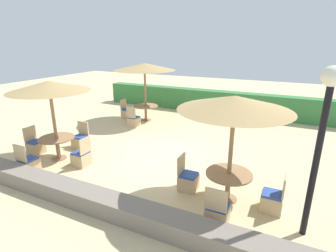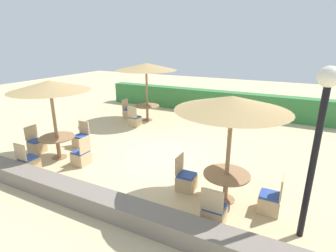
{
  "view_description": "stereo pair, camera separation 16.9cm",
  "coord_description": "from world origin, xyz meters",
  "px_view_note": "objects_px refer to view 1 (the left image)",
  "views": [
    {
      "loc": [
        3.74,
        -7.15,
        3.69
      ],
      "look_at": [
        0.0,
        0.6,
        0.9
      ],
      "focal_mm": 28.0,
      "sensor_mm": 36.0,
      "label": 1
    },
    {
      "loc": [
        3.89,
        -7.07,
        3.69
      ],
      "look_at": [
        0.0,
        0.6,
        0.9
      ],
      "focal_mm": 28.0,
      "sensor_mm": 36.0,
      "label": 2
    }
  ],
  "objects_px": {
    "patio_chair_front_left_west": "(35,146)",
    "round_table_front_right": "(229,179)",
    "lamp_post": "(324,122)",
    "parasol_front_right": "(235,104)",
    "patio_chair_back_left_south": "(134,121)",
    "parasol_front_left": "(49,86)",
    "patio_chair_front_right_east": "(272,200)",
    "patio_chair_back_left_west": "(127,113)",
    "patio_chair_front_left_east": "(82,157)",
    "patio_chair_front_left_north": "(81,141)",
    "round_table_back_left": "(146,108)",
    "parasol_back_left": "(145,67)",
    "patio_chair_front_right_south": "(217,213)",
    "round_table_front_left": "(57,142)",
    "patio_chair_front_left_south": "(28,164)",
    "patio_chair_front_right_west": "(188,180)"
  },
  "relations": [
    {
      "from": "patio_chair_front_left_east",
      "to": "patio_chair_front_right_south",
      "type": "distance_m",
      "value": 4.63
    },
    {
      "from": "patio_chair_front_left_south",
      "to": "lamp_post",
      "type": "bearing_deg",
      "value": 5.04
    },
    {
      "from": "patio_chair_front_left_west",
      "to": "patio_chair_front_right_south",
      "type": "relative_size",
      "value": 1.0
    },
    {
      "from": "patio_chair_back_left_south",
      "to": "patio_chair_front_left_west",
      "type": "bearing_deg",
      "value": -109.17
    },
    {
      "from": "patio_chair_back_left_west",
      "to": "parasol_front_left",
      "type": "relative_size",
      "value": 0.36
    },
    {
      "from": "patio_chair_front_left_west",
      "to": "patio_chair_front_right_east",
      "type": "xyz_separation_m",
      "value": [
        7.64,
        0.11,
        0.0
      ]
    },
    {
      "from": "patio_chair_front_left_north",
      "to": "patio_chair_back_left_south",
      "type": "bearing_deg",
      "value": -97.12
    },
    {
      "from": "patio_chair_back_left_south",
      "to": "parasol_front_left",
      "type": "distance_m",
      "value": 4.54
    },
    {
      "from": "round_table_back_left",
      "to": "patio_chair_front_right_west",
      "type": "height_order",
      "value": "patio_chair_front_right_west"
    },
    {
      "from": "parasol_back_left",
      "to": "patio_chair_front_left_west",
      "type": "distance_m",
      "value": 5.75
    },
    {
      "from": "parasol_front_right",
      "to": "patio_chair_front_right_west",
      "type": "distance_m",
      "value": 2.38
    },
    {
      "from": "round_table_front_right",
      "to": "patio_chair_back_left_south",
      "type": "bearing_deg",
      "value": 143.22
    },
    {
      "from": "lamp_post",
      "to": "parasol_front_right",
      "type": "height_order",
      "value": "lamp_post"
    },
    {
      "from": "patio_chair_front_right_west",
      "to": "patio_chair_front_right_east",
      "type": "xyz_separation_m",
      "value": [
        2.06,
        -0.01,
        0.0
      ]
    },
    {
      "from": "patio_chair_front_left_north",
      "to": "patio_chair_front_right_west",
      "type": "bearing_deg",
      "value": 168.14
    },
    {
      "from": "parasol_front_left",
      "to": "patio_chair_front_right_south",
      "type": "distance_m",
      "value": 6.04
    },
    {
      "from": "patio_chair_back_left_west",
      "to": "patio_chair_front_left_north",
      "type": "relative_size",
      "value": 1.0
    },
    {
      "from": "parasol_front_left",
      "to": "patio_chair_front_left_west",
      "type": "bearing_deg",
      "value": -179.09
    },
    {
      "from": "lamp_post",
      "to": "round_table_front_right",
      "type": "relative_size",
      "value": 3.01
    },
    {
      "from": "patio_chair_front_right_west",
      "to": "patio_chair_front_right_south",
      "type": "bearing_deg",
      "value": 46.74
    },
    {
      "from": "parasol_front_left",
      "to": "round_table_front_right",
      "type": "height_order",
      "value": "parasol_front_left"
    },
    {
      "from": "lamp_post",
      "to": "parasol_back_left",
      "type": "height_order",
      "value": "lamp_post"
    },
    {
      "from": "patio_chair_front_left_west",
      "to": "patio_chair_front_right_east",
      "type": "bearing_deg",
      "value": 90.79
    },
    {
      "from": "round_table_back_left",
      "to": "patio_chair_front_left_north",
      "type": "height_order",
      "value": "patio_chair_front_left_north"
    },
    {
      "from": "parasol_back_left",
      "to": "round_table_front_right",
      "type": "height_order",
      "value": "parasol_back_left"
    },
    {
      "from": "patio_chair_front_left_north",
      "to": "patio_chair_front_right_east",
      "type": "relative_size",
      "value": 1.0
    },
    {
      "from": "parasol_back_left",
      "to": "patio_chair_back_left_south",
      "type": "distance_m",
      "value": 2.54
    },
    {
      "from": "patio_chair_back_left_west",
      "to": "patio_chair_front_left_east",
      "type": "bearing_deg",
      "value": 19.31
    },
    {
      "from": "patio_chair_front_left_south",
      "to": "patio_chair_front_left_west",
      "type": "xyz_separation_m",
      "value": [
        -1.04,
        1.06,
        0.0
      ]
    },
    {
      "from": "round_table_front_left",
      "to": "parasol_front_right",
      "type": "distance_m",
      "value": 5.85
    },
    {
      "from": "parasol_back_left",
      "to": "patio_chair_front_right_east",
      "type": "xyz_separation_m",
      "value": [
        6.23,
        -4.97,
        -2.3
      ]
    },
    {
      "from": "patio_chair_front_left_west",
      "to": "round_table_front_right",
      "type": "xyz_separation_m",
      "value": [
        6.62,
        0.11,
        0.31
      ]
    },
    {
      "from": "patio_chair_front_right_west",
      "to": "patio_chair_front_right_south",
      "type": "relative_size",
      "value": 1.0
    },
    {
      "from": "round_table_front_left",
      "to": "patio_chair_back_left_west",
      "type": "bearing_deg",
      "value": 98.33
    },
    {
      "from": "parasol_back_left",
      "to": "patio_chair_front_right_south",
      "type": "bearing_deg",
      "value": -48.76
    },
    {
      "from": "patio_chair_front_left_north",
      "to": "patio_chair_front_left_west",
      "type": "height_order",
      "value": "same"
    },
    {
      "from": "patio_chair_front_left_east",
      "to": "parasol_front_right",
      "type": "bearing_deg",
      "value": -88.41
    },
    {
      "from": "lamp_post",
      "to": "parasol_back_left",
      "type": "relative_size",
      "value": 1.17
    },
    {
      "from": "parasol_front_right",
      "to": "patio_chair_front_right_south",
      "type": "bearing_deg",
      "value": -88.8
    },
    {
      "from": "patio_chair_back_left_west",
      "to": "parasol_front_right",
      "type": "relative_size",
      "value": 0.36
    },
    {
      "from": "round_table_back_left",
      "to": "parasol_back_left",
      "type": "bearing_deg",
      "value": 116.57
    },
    {
      "from": "patio_chair_back_left_south",
      "to": "patio_chair_front_left_west",
      "type": "distance_m",
      "value": 4.25
    },
    {
      "from": "patio_chair_front_right_west",
      "to": "lamp_post",
      "type": "bearing_deg",
      "value": 78.8
    },
    {
      "from": "patio_chair_front_left_south",
      "to": "round_table_front_left",
      "type": "bearing_deg",
      "value": 88.79
    },
    {
      "from": "patio_chair_front_left_south",
      "to": "parasol_back_left",
      "type": "bearing_deg",
      "value": 86.48
    },
    {
      "from": "round_table_front_left",
      "to": "round_table_back_left",
      "type": "bearing_deg",
      "value": 85.99
    },
    {
      "from": "parasol_front_left",
      "to": "round_table_front_left",
      "type": "height_order",
      "value": "parasol_front_left"
    },
    {
      "from": "parasol_back_left",
      "to": "parasol_front_left",
      "type": "bearing_deg",
      "value": -94.01
    },
    {
      "from": "round_table_front_left",
      "to": "parasol_back_left",
      "type": "bearing_deg",
      "value": 85.99
    },
    {
      "from": "round_table_front_left",
      "to": "patio_chair_front_right_east",
      "type": "height_order",
      "value": "patio_chair_front_right_east"
    }
  ]
}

